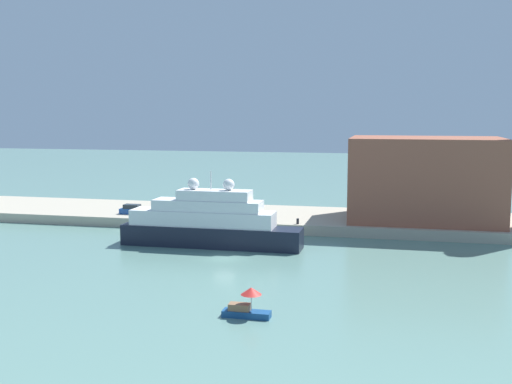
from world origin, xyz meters
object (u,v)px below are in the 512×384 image
object	(u,v)px
person_figure	(166,208)
mooring_bollard	(298,221)
large_yacht	(209,223)
parked_car	(133,210)
small_motorboat	(247,305)
harbor_building	(425,179)
work_barge	(150,229)

from	to	relation	value
person_figure	mooring_bollard	size ratio (longest dim) A/B	1.95
large_yacht	parked_car	xyz separation A→B (m)	(-16.98, 13.83, -0.92)
small_motorboat	mooring_bollard	distance (m)	37.27
mooring_bollard	small_motorboat	bearing A→B (deg)	-87.77
harbor_building	parked_car	xyz separation A→B (m)	(-45.23, -4.34, -5.57)
small_motorboat	work_barge	bearing A→B (deg)	124.19
person_figure	parked_car	bearing A→B (deg)	-152.97
mooring_bollard	person_figure	bearing A→B (deg)	166.10
work_barge	harbor_building	bearing A→B (deg)	15.64
harbor_building	parked_car	distance (m)	45.78
work_barge	parked_car	world-z (taller)	parked_car
person_figure	small_motorboat	bearing A→B (deg)	-60.72
large_yacht	work_barge	xyz separation A→B (m)	(-11.24, 7.11, -2.58)
small_motorboat	person_figure	distance (m)	49.10
large_yacht	small_motorboat	xyz separation A→B (m)	(11.67, -26.62, -1.98)
parked_car	mooring_bollard	bearing A→B (deg)	-6.74
harbor_building	person_figure	size ratio (longest dim) A/B	13.66
large_yacht	person_figure	world-z (taller)	large_yacht
harbor_building	mooring_bollard	world-z (taller)	harbor_building
parked_car	person_figure	world-z (taller)	person_figure
parked_car	small_motorboat	bearing A→B (deg)	-54.69
large_yacht	small_motorboat	size ratio (longest dim) A/B	5.74
small_motorboat	parked_car	size ratio (longest dim) A/B	0.99
work_barge	large_yacht	bearing A→B (deg)	-32.32
harbor_building	small_motorboat	bearing A→B (deg)	-110.32
large_yacht	work_barge	size ratio (longest dim) A/B	4.73
work_barge	person_figure	distance (m)	9.32
large_yacht	mooring_bollard	distance (m)	14.78
harbor_building	parked_car	size ratio (longest dim) A/B	5.19
small_motorboat	person_figure	size ratio (longest dim) A/B	2.61
small_motorboat	parked_car	bearing A→B (deg)	125.31
mooring_bollard	harbor_building	bearing A→B (deg)	22.71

